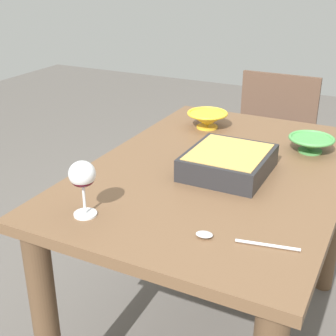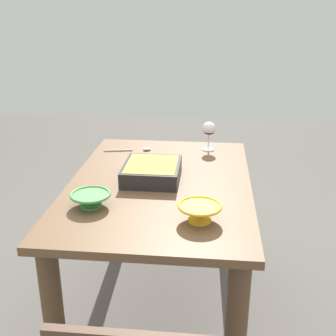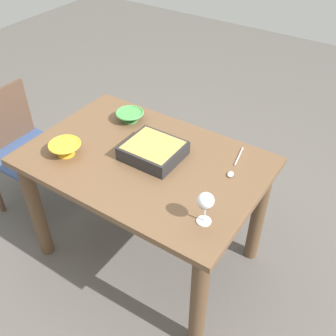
{
  "view_description": "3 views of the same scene",
  "coord_description": "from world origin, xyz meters",
  "px_view_note": "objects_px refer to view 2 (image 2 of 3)",
  "views": [
    {
      "loc": [
        1.38,
        0.5,
        1.39
      ],
      "look_at": [
        0.21,
        -0.09,
        0.81
      ],
      "focal_mm": 50.48,
      "sensor_mm": 36.0,
      "label": 1
    },
    {
      "loc": [
        -1.81,
        -0.23,
        1.53
      ],
      "look_at": [
        0.08,
        -0.03,
        0.79
      ],
      "focal_mm": 46.4,
      "sensor_mm": 36.0,
      "label": 2
    },
    {
      "loc": [
        0.98,
        -1.26,
        2.0
      ],
      "look_at": [
        0.21,
        -0.09,
        0.84
      ],
      "focal_mm": 42.32,
      "sensor_mm": 36.0,
      "label": 3
    }
  ],
  "objects_px": {
    "wine_glass": "(209,130)",
    "small_bowl": "(91,199)",
    "serving_spoon": "(137,150)",
    "mixing_bowl": "(200,212)",
    "casserole_dish": "(152,171)",
    "dining_table": "(160,211)"
  },
  "relations": [
    {
      "from": "wine_glass",
      "to": "small_bowl",
      "type": "bearing_deg",
      "value": 148.73
    },
    {
      "from": "serving_spoon",
      "to": "mixing_bowl",
      "type": "bearing_deg",
      "value": -154.39
    },
    {
      "from": "wine_glass",
      "to": "casserole_dish",
      "type": "relative_size",
      "value": 0.56
    },
    {
      "from": "dining_table",
      "to": "serving_spoon",
      "type": "height_order",
      "value": "serving_spoon"
    },
    {
      "from": "dining_table",
      "to": "casserole_dish",
      "type": "xyz_separation_m",
      "value": [
        0.03,
        0.04,
        0.19
      ]
    },
    {
      "from": "mixing_bowl",
      "to": "serving_spoon",
      "type": "distance_m",
      "value": 0.86
    },
    {
      "from": "casserole_dish",
      "to": "dining_table",
      "type": "bearing_deg",
      "value": -125.16
    },
    {
      "from": "serving_spoon",
      "to": "small_bowl",
      "type": "bearing_deg",
      "value": 174.63
    },
    {
      "from": "casserole_dish",
      "to": "serving_spoon",
      "type": "height_order",
      "value": "casserole_dish"
    },
    {
      "from": "dining_table",
      "to": "wine_glass",
      "type": "xyz_separation_m",
      "value": [
        0.47,
        -0.21,
        0.26
      ]
    },
    {
      "from": "small_bowl",
      "to": "wine_glass",
      "type": "bearing_deg",
      "value": -31.27
    },
    {
      "from": "wine_glass",
      "to": "serving_spoon",
      "type": "bearing_deg",
      "value": 97.71
    },
    {
      "from": "dining_table",
      "to": "casserole_dish",
      "type": "relative_size",
      "value": 4.26
    },
    {
      "from": "wine_glass",
      "to": "serving_spoon",
      "type": "height_order",
      "value": "wine_glass"
    },
    {
      "from": "casserole_dish",
      "to": "small_bowl",
      "type": "distance_m",
      "value": 0.37
    },
    {
      "from": "wine_glass",
      "to": "mixing_bowl",
      "type": "relative_size",
      "value": 0.95
    },
    {
      "from": "wine_glass",
      "to": "serving_spoon",
      "type": "xyz_separation_m",
      "value": [
        -0.05,
        0.39,
        -0.11
      ]
    },
    {
      "from": "small_bowl",
      "to": "dining_table",
      "type": "bearing_deg",
      "value": -41.17
    },
    {
      "from": "small_bowl",
      "to": "mixing_bowl",
      "type": "bearing_deg",
      "value": -100.2
    },
    {
      "from": "wine_glass",
      "to": "small_bowl",
      "type": "distance_m",
      "value": 0.88
    },
    {
      "from": "dining_table",
      "to": "casserole_dish",
      "type": "distance_m",
      "value": 0.2
    },
    {
      "from": "serving_spoon",
      "to": "casserole_dish",
      "type": "bearing_deg",
      "value": -160.4
    }
  ]
}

